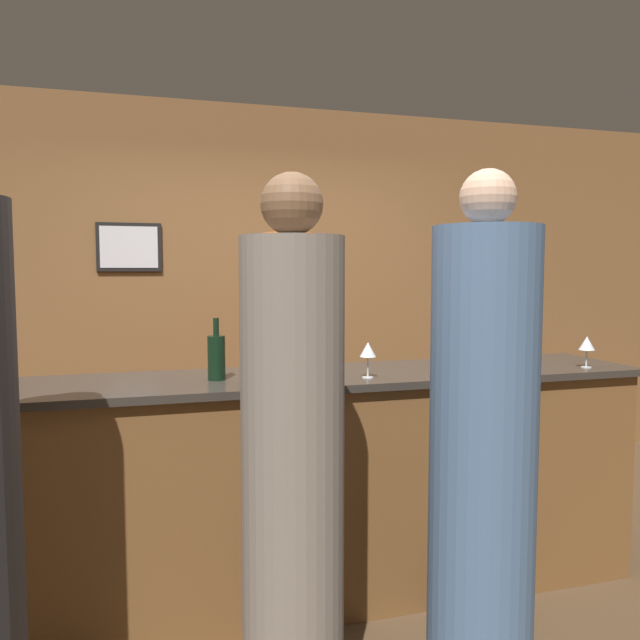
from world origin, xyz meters
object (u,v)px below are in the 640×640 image
(guest_0, at_px, (293,473))
(guest_1, at_px, (483,455))
(wine_bottle_0, at_px, (250,359))
(wine_bottle_1, at_px, (216,357))
(bartender, at_px, (290,377))

(guest_0, xyz_separation_m, guest_1, (0.72, -0.03, 0.01))
(guest_0, bearing_deg, wine_bottle_0, 93.95)
(guest_0, relative_size, wine_bottle_1, 6.82)
(wine_bottle_0, bearing_deg, guest_0, -86.05)
(guest_0, height_order, wine_bottle_1, guest_0)
(bartender, distance_m, wine_bottle_0, 1.02)
(guest_0, xyz_separation_m, wine_bottle_1, (-0.17, 0.76, 0.31))
(bartender, xyz_separation_m, guest_1, (0.37, -1.54, -0.05))
(bartender, bearing_deg, guest_0, 76.86)
(bartender, bearing_deg, guest_1, 103.40)
(guest_0, bearing_deg, wine_bottle_1, 102.47)
(bartender, relative_size, guest_1, 1.04)
(wine_bottle_0, bearing_deg, wine_bottle_1, 128.51)
(guest_0, distance_m, guest_1, 0.72)
(guest_1, relative_size, wine_bottle_1, 6.95)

